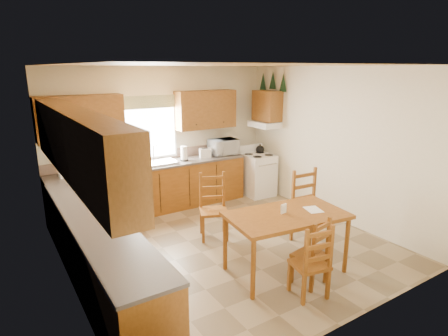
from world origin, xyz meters
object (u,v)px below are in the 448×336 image
dining_table (285,242)px  chair_near_right (310,251)px  chair_far_left (214,207)px  chair_far_right (311,208)px  chair_near_left (310,259)px  stove (258,175)px  microwave (224,147)px

dining_table → chair_near_right: (0.06, -0.39, 0.03)m
dining_table → chair_far_left: size_ratio=1.49×
chair_far_left → chair_far_right: bearing=-15.3°
dining_table → chair_near_left: chair_near_left is taller
stove → chair_far_left: (-1.90, -1.29, 0.08)m
microwave → chair_near_right: 3.57m
chair_near_left → chair_near_right: chair_near_left is taller
stove → chair_near_right: size_ratio=0.97×
microwave → dining_table: (-0.94, -3.01, -0.67)m
dining_table → microwave: bearing=79.9°
dining_table → chair_near_left: (-0.14, -0.58, 0.06)m
chair_far_left → chair_near_right: bearing=-55.4°
microwave → chair_far_right: microwave is taller
chair_near_left → chair_near_right: 0.27m
stove → chair_near_left: (-1.76, -3.27, 0.04)m
chair_near_right → chair_far_right: 1.19m
microwave → chair_near_left: bearing=-105.1°
dining_table → chair_near_right: 0.40m
chair_near_left → chair_far_left: (-0.13, 1.98, 0.05)m
chair_far_right → dining_table: bearing=-150.4°
chair_far_right → chair_near_right: bearing=-131.6°
chair_near_right → chair_far_left: (-0.33, 1.79, 0.07)m
chair_near_left → microwave: bearing=-95.2°
stove → dining_table: stove is taller
dining_table → chair_near_right: size_ratio=1.73×
chair_far_right → chair_near_left: bearing=-131.7°
chair_near_right → chair_far_right: bearing=-146.4°
stove → chair_far_right: 2.38m
dining_table → chair_far_left: 1.43m
dining_table → chair_far_right: 1.01m
dining_table → chair_far_left: bearing=108.3°
microwave → chair_near_right: (-0.89, -3.40, -0.63)m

